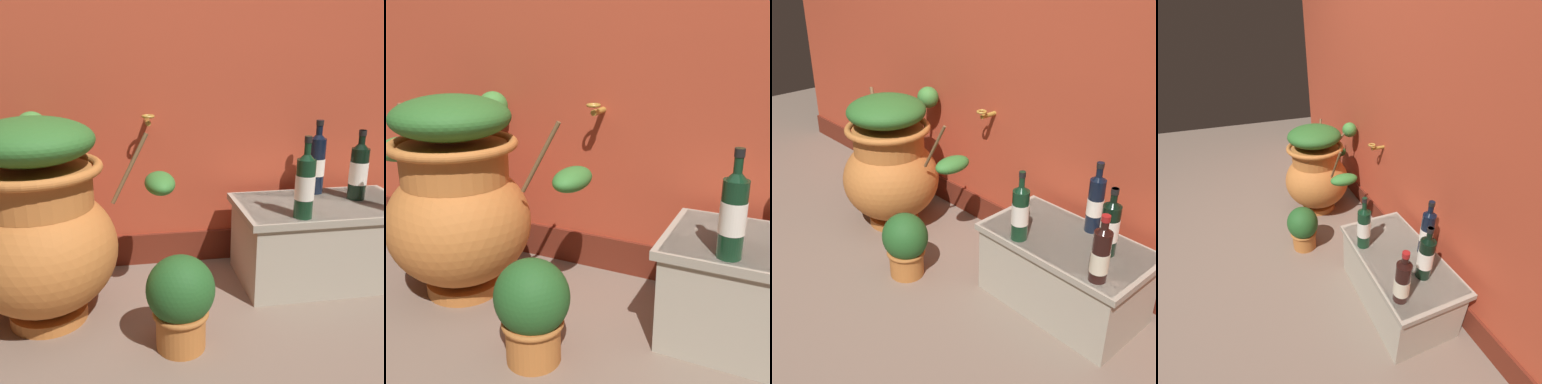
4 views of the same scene
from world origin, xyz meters
TOP-DOWN VIEW (x-y plane):
  - ground_plane at (0.00, 0.00)m, footprint 7.00×7.00m
  - back_wall at (-0.00, 1.20)m, footprint 4.40×0.33m
  - terracotta_urn at (-0.52, 0.70)m, footprint 1.08×0.68m
  - stone_ledge at (0.66, 0.82)m, footprint 0.76×0.42m
  - wine_bottle_left at (0.68, 0.97)m, footprint 0.07×0.07m
  - wine_bottle_middle at (0.50, 0.67)m, footprint 0.08×0.08m
  - wine_bottle_right at (0.83, 0.86)m, footprint 0.08×0.08m
  - wine_bottle_back at (0.91, 0.68)m, footprint 0.07×0.07m
  - potted_shrub at (-0.03, 0.42)m, footprint 0.24×0.23m

SIDE VIEW (x-z plane):
  - ground_plane at x=0.00m, z-range 0.00..0.00m
  - potted_shrub at x=-0.03m, z-range 0.01..0.36m
  - stone_ledge at x=0.66m, z-range 0.01..0.38m
  - terracotta_urn at x=-0.52m, z-range 0.00..0.78m
  - wine_bottle_back at x=0.91m, z-range 0.34..0.63m
  - wine_bottle_right at x=0.83m, z-range 0.34..0.65m
  - wine_bottle_middle at x=0.50m, z-range 0.34..0.67m
  - wine_bottle_left at x=0.68m, z-range 0.34..0.68m
  - back_wall at x=0.00m, z-range -0.01..2.59m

